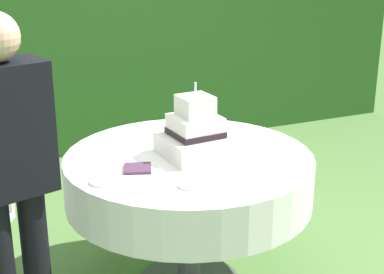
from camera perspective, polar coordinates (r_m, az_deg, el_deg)
name	(u,v)px	position (r m, az deg, el deg)	size (l,w,h in m)	color
cake_table	(189,178)	(3.09, -0.31, -4.06)	(1.30, 1.30, 0.78)	#4C4C51
wedding_cake	(196,134)	(3.01, 0.36, 0.32)	(0.36, 0.36, 0.39)	white
serving_plate_near	(104,181)	(2.74, -8.64, -4.29)	(0.14, 0.14, 0.01)	white
serving_plate_far	(255,161)	(2.96, 6.23, -2.38)	(0.11, 0.11, 0.01)	white
serving_plate_left	(189,185)	(2.67, -0.26, -4.73)	(0.11, 0.11, 0.01)	white
serving_plate_right	(216,128)	(3.46, 2.33, 0.91)	(0.10, 0.10, 0.01)	white
napkin_stack	(138,168)	(2.86, -5.35, -3.08)	(0.13, 0.13, 0.01)	#4C2D47
standing_person	(9,176)	(2.52, -17.46, -3.62)	(0.40, 0.29, 1.60)	black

